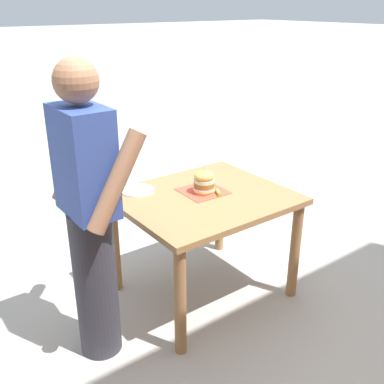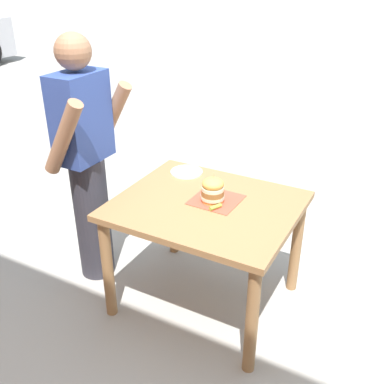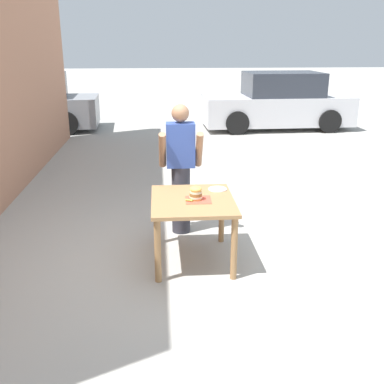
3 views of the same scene
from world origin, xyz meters
name	(u,v)px [view 3 (image 3 of 3)]	position (x,y,z in m)	size (l,w,h in m)	color
ground_plane	(193,259)	(0.00, 0.00, 0.00)	(80.00, 80.00, 0.00)	#ADAAA3
patio_table	(193,209)	(0.00, 0.00, 0.63)	(0.92, 1.08, 0.75)	#9E7247
serving_paper	(198,200)	(0.06, -0.03, 0.75)	(0.28, 0.28, 0.00)	#D64C38
sandwich	(196,193)	(0.03, -0.02, 0.83)	(0.14, 0.14, 0.19)	gold
pickle_spear	(189,200)	(-0.05, -0.08, 0.76)	(0.02, 0.02, 0.08)	#8EA83D
side_plate_with_forks	(218,189)	(0.32, 0.32, 0.75)	(0.22, 0.22, 0.02)	white
diner_across_table	(181,168)	(-0.09, 0.84, 0.88)	(0.55, 0.35, 1.69)	#33333D
parked_car_near_curb	(278,103)	(3.10, 8.20, 0.72)	(4.24, 1.92, 1.60)	silver
parked_car_mid_block	(23,105)	(-4.16, 8.36, 0.72)	(4.29, 2.02, 1.60)	gray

